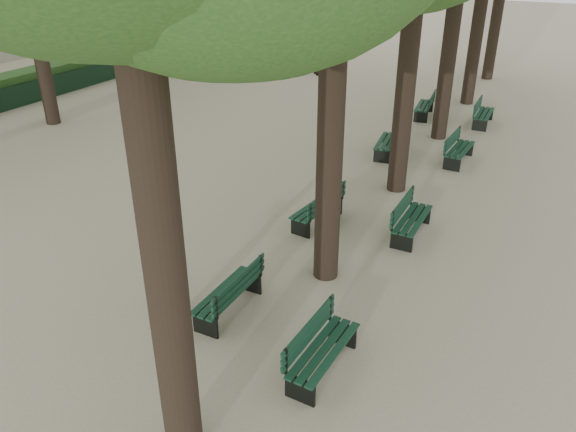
% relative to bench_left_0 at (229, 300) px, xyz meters
% --- Properties ---
extents(ground, '(120.00, 120.00, 0.00)m').
position_rel_bench_left_0_xyz_m(ground, '(-0.37, -0.96, -0.27)').
color(ground, tan).
rests_on(ground, ground).
extents(bench_left_0, '(0.58, 1.80, 0.92)m').
position_rel_bench_left_0_xyz_m(bench_left_0, '(0.00, 0.00, 0.00)').
color(bench_left_0, black).
rests_on(bench_left_0, ground).
extents(bench_left_1, '(0.78, 1.86, 0.92)m').
position_rel_bench_left_0_xyz_m(bench_left_1, '(-0.00, 4.12, 0.00)').
color(bench_left_1, black).
rests_on(bench_left_1, ground).
extents(bench_left_2, '(0.80, 1.86, 0.92)m').
position_rel_bench_left_0_xyz_m(bench_left_2, '(-0.00, 9.58, 0.00)').
color(bench_left_2, black).
rests_on(bench_left_2, ground).
extents(bench_left_3, '(0.77, 1.85, 0.92)m').
position_rel_bench_left_0_xyz_m(bench_left_3, '(-0.00, 14.26, 0.00)').
color(bench_left_3, black).
rests_on(bench_left_3, ground).
extents(bench_right_0, '(0.65, 1.82, 0.92)m').
position_rel_bench_left_0_xyz_m(bench_right_0, '(2.27, -0.68, 0.00)').
color(bench_right_0, black).
rests_on(bench_right_0, ground).
extents(bench_right_1, '(0.57, 1.80, 0.92)m').
position_rel_bench_left_0_xyz_m(bench_right_1, '(2.27, 4.57, 0.00)').
color(bench_right_1, black).
rests_on(bench_right_1, ground).
extents(bench_right_2, '(0.66, 1.83, 0.92)m').
position_rel_bench_left_0_xyz_m(bench_right_2, '(2.27, 9.93, 0.00)').
color(bench_right_2, black).
rests_on(bench_right_2, ground).
extents(bench_right_3, '(0.61, 1.81, 0.92)m').
position_rel_bench_left_0_xyz_m(bench_right_3, '(2.27, 14.24, 0.00)').
color(bench_right_3, black).
rests_on(bench_right_3, ground).
extents(man_with_map, '(0.64, 0.68, 1.59)m').
position_rel_bench_left_0_xyz_m(man_with_map, '(-0.79, -0.60, 0.53)').
color(man_with_map, black).
rests_on(man_with_map, ground).
extents(pedestrian_e, '(1.20, 1.34, 1.60)m').
position_rel_bench_left_0_xyz_m(pedestrian_e, '(-6.72, 19.02, 0.53)').
color(pedestrian_e, '#262628').
rests_on(pedestrian_e, ground).
extents(pedestrian_a, '(0.69, 0.78, 1.53)m').
position_rel_bench_left_0_xyz_m(pedestrian_a, '(-7.12, 25.21, 0.50)').
color(pedestrian_a, '#262628').
rests_on(pedestrian_a, ground).
extents(fence, '(0.08, 42.00, 0.90)m').
position_rel_bench_left_0_xyz_m(fence, '(-15.37, 10.04, 0.18)').
color(fence, black).
rests_on(fence, ground).
extents(hedge, '(1.20, 42.00, 1.20)m').
position_rel_bench_left_0_xyz_m(hedge, '(-16.07, 10.04, 0.33)').
color(hedge, '#1F4518').
rests_on(hedge, ground).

